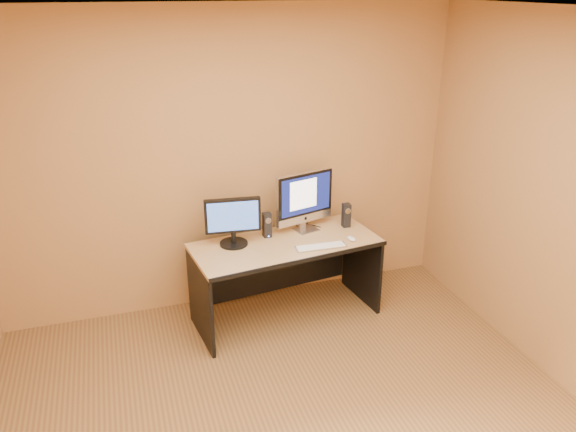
{
  "coord_description": "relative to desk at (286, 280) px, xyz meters",
  "views": [
    {
      "loc": [
        -0.93,
        -2.53,
        2.73
      ],
      "look_at": [
        0.34,
        1.41,
        1.0
      ],
      "focal_mm": 35.0,
      "sensor_mm": 36.0,
      "label": 1
    }
  ],
  "objects": [
    {
      "name": "walls",
      "position": [
        -0.35,
        -1.51,
        0.94
      ],
      "size": [
        4.0,
        4.0,
        2.6
      ],
      "primitive_type": null,
      "color": "olive",
      "rests_on": "ground"
    },
    {
      "name": "ceiling",
      "position": [
        -0.35,
        -1.51,
        2.24
      ],
      "size": [
        4.0,
        4.0,
        0.0
      ],
      "primitive_type": "plane",
      "color": "white",
      "rests_on": "walls"
    },
    {
      "name": "desk",
      "position": [
        0.0,
        0.0,
        0.0
      ],
      "size": [
        1.63,
        0.87,
        0.72
      ],
      "primitive_type": null,
      "rotation": [
        0.0,
        0.0,
        0.12
      ],
      "color": "tan",
      "rests_on": "ground"
    },
    {
      "name": "imac",
      "position": [
        0.25,
        0.19,
        0.63
      ],
      "size": [
        0.59,
        0.34,
        0.53
      ],
      "primitive_type": null,
      "rotation": [
        0.0,
        0.0,
        0.26
      ],
      "color": "#BCBBC0",
      "rests_on": "desk"
    },
    {
      "name": "second_monitor",
      "position": [
        -0.42,
        0.1,
        0.56
      ],
      "size": [
        0.49,
        0.28,
        0.41
      ],
      "primitive_type": null,
      "rotation": [
        0.0,
        0.0,
        -0.11
      ],
      "color": "black",
      "rests_on": "desk"
    },
    {
      "name": "speaker_left",
      "position": [
        -0.11,
        0.17,
        0.47
      ],
      "size": [
        0.07,
        0.07,
        0.21
      ],
      "primitive_type": null,
      "rotation": [
        0.0,
        0.0,
        0.04
      ],
      "color": "black",
      "rests_on": "desk"
    },
    {
      "name": "speaker_right",
      "position": [
        0.61,
        0.16,
        0.47
      ],
      "size": [
        0.07,
        0.07,
        0.21
      ],
      "primitive_type": null,
      "rotation": [
        0.0,
        0.0,
        -0.03
      ],
      "color": "black",
      "rests_on": "desk"
    },
    {
      "name": "keyboard",
      "position": [
        0.24,
        -0.18,
        0.37
      ],
      "size": [
        0.42,
        0.13,
        0.02
      ],
      "primitive_type": "cube",
      "rotation": [
        0.0,
        0.0,
        -0.05
      ],
      "color": "#B2B2B6",
      "rests_on": "desk"
    },
    {
      "name": "mouse",
      "position": [
        0.54,
        -0.13,
        0.38
      ],
      "size": [
        0.08,
        0.11,
        0.04
      ],
      "primitive_type": "ellipsoid",
      "rotation": [
        0.0,
        0.0,
        0.24
      ],
      "color": "silver",
      "rests_on": "desk"
    },
    {
      "name": "cable_a",
      "position": [
        0.32,
        0.28,
        0.36
      ],
      "size": [
        0.14,
        0.17,
        0.01
      ],
      "primitive_type": "cylinder",
      "rotation": [
        1.57,
        0.0,
        0.66
      ],
      "color": "black",
      "rests_on": "desk"
    },
    {
      "name": "cable_b",
      "position": [
        0.19,
        0.28,
        0.36
      ],
      "size": [
        0.03,
        0.17,
        0.01
      ],
      "primitive_type": "cylinder",
      "rotation": [
        1.57,
        0.0,
        -0.12
      ],
      "color": "black",
      "rests_on": "desk"
    }
  ]
}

